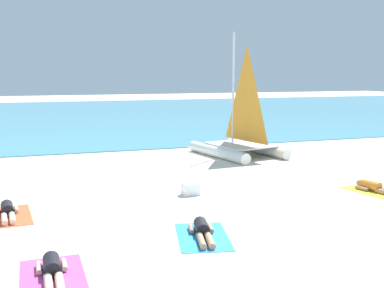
{
  "coord_description": "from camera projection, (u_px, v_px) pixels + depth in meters",
  "views": [
    {
      "loc": [
        -5.16,
        -9.56,
        3.54
      ],
      "look_at": [
        0.0,
        5.28,
        1.2
      ],
      "focal_mm": 44.54,
      "sensor_mm": 36.0,
      "label": 1
    }
  ],
  "objects": [
    {
      "name": "towel_center_left",
      "position": [
        53.0,
        277.0,
        8.32
      ],
      "size": [
        1.11,
        1.9,
        0.01
      ],
      "primitive_type": "cube",
      "rotation": [
        0.0,
        0.0,
        0.0
      ],
      "color": "#D84C99",
      "rests_on": "ground"
    },
    {
      "name": "sailboat_white",
      "position": [
        240.0,
        138.0,
        20.51
      ],
      "size": [
        3.33,
        4.48,
        5.28
      ],
      "rotation": [
        0.0,
        0.0,
        0.2
      ],
      "color": "white",
      "rests_on": "ground"
    },
    {
      "name": "cooler_box",
      "position": [
        191.0,
        189.0,
        13.98
      ],
      "size": [
        0.5,
        0.36,
        0.36
      ],
      "primitive_type": "cube",
      "color": "white",
      "rests_on": "ground"
    },
    {
      "name": "sunbather_center_right",
      "position": [
        202.0,
        230.0,
        10.44
      ],
      "size": [
        0.74,
        1.56,
        0.3
      ],
      "rotation": [
        0.0,
        0.0,
        -0.23
      ],
      "color": "black",
      "rests_on": "towel_center_right"
    },
    {
      "name": "sunbather_center_left",
      "position": [
        52.0,
        269.0,
        8.36
      ],
      "size": [
        0.54,
        1.56,
        0.3
      ],
      "rotation": [
        0.0,
        0.0,
        0.0
      ],
      "color": "black",
      "rests_on": "towel_center_left"
    },
    {
      "name": "sunbather_leftmost",
      "position": [
        7.0,
        211.0,
        11.92
      ],
      "size": [
        0.57,
        1.57,
        0.3
      ],
      "rotation": [
        0.0,
        0.0,
        0.07
      ],
      "color": "black",
      "rests_on": "towel_leftmost"
    },
    {
      "name": "sunbather_rightmost",
      "position": [
        375.0,
        187.0,
        14.35
      ],
      "size": [
        0.72,
        1.56,
        0.3
      ],
      "rotation": [
        0.0,
        0.0,
        0.22
      ],
      "color": "orange",
      "rests_on": "towel_rightmost"
    },
    {
      "name": "towel_leftmost",
      "position": [
        8.0,
        216.0,
        11.88
      ],
      "size": [
        1.23,
        1.97,
        0.01
      ],
      "primitive_type": "cube",
      "rotation": [
        0.0,
        0.0,
        0.07
      ],
      "color": "#EA5933",
      "rests_on": "ground"
    },
    {
      "name": "ground_plane",
      "position": [
        156.0,
        156.0,
        20.47
      ],
      "size": [
        120.0,
        120.0,
        0.0
      ],
      "primitive_type": "plane",
      "color": "beige"
    },
    {
      "name": "ocean_water",
      "position": [
        91.0,
        115.0,
        40.78
      ],
      "size": [
        120.0,
        40.0,
        0.05
      ],
      "primitive_type": "cube",
      "color": "#4C9EB7",
      "rests_on": "ground"
    },
    {
      "name": "towel_center_right",
      "position": [
        203.0,
        237.0,
        10.4
      ],
      "size": [
        1.5,
        2.1,
        0.01
      ],
      "primitive_type": "cube",
      "rotation": [
        0.0,
        0.0,
        -0.23
      ],
      "color": "#338CD8",
      "rests_on": "ground"
    },
    {
      "name": "towel_rightmost",
      "position": [
        376.0,
        192.0,
        14.31
      ],
      "size": [
        1.48,
        2.09,
        0.01
      ],
      "primitive_type": "cube",
      "rotation": [
        0.0,
        0.0,
        0.22
      ],
      "color": "yellow",
      "rests_on": "ground"
    }
  ]
}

